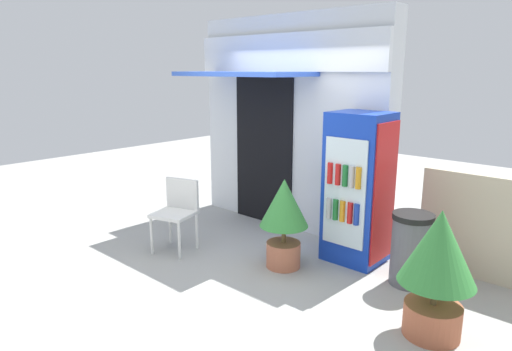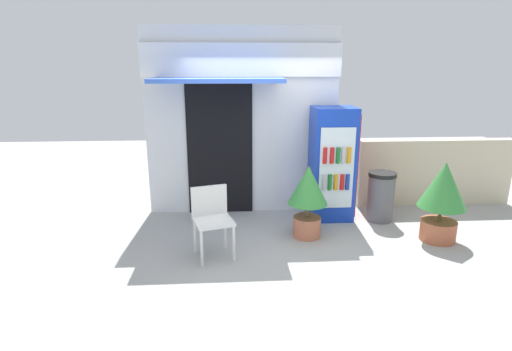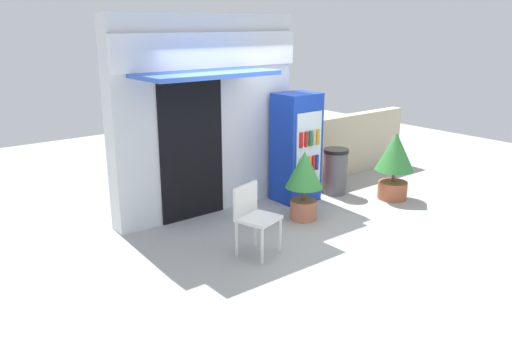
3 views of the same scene
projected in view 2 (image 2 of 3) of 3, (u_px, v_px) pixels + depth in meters
The scene contains 8 objects.
ground at pixel (272, 246), 5.50m from camera, with size 16.00×16.00×0.00m, color #A3A39E.
storefront_building at pixel (241, 119), 6.52m from camera, with size 3.06×1.23×2.96m.
drink_cooler at pixel (332, 164), 6.30m from camera, with size 0.67×0.63×1.77m.
plastic_chair at pixel (212, 215), 5.13m from camera, with size 0.57×0.56×0.89m.
potted_plant_near_shop at pixel (308, 194), 5.64m from camera, with size 0.56×0.56×1.04m.
potted_plant_curbside at pixel (443, 195), 5.51m from camera, with size 0.64×0.64×1.13m.
trash_bin at pixel (381, 196), 6.31m from camera, with size 0.43×0.43×0.78m.
stone_boundary_wall at pixel (434, 172), 7.00m from camera, with size 2.70×0.21×1.15m, color beige.
Camera 2 is at (-0.54, -5.01, 2.40)m, focal length 28.29 mm.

